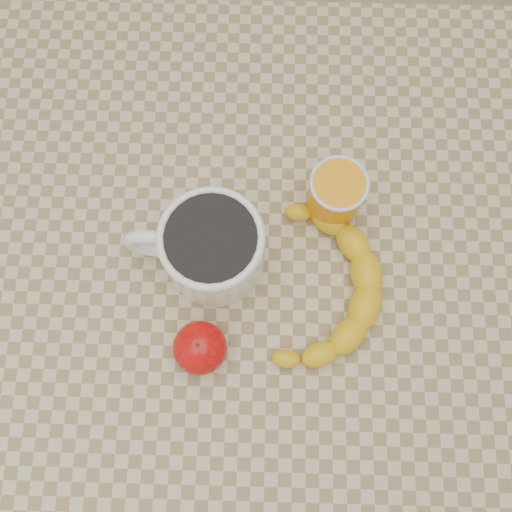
{
  "coord_description": "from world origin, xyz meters",
  "views": [
    {
      "loc": [
        0.0,
        -0.19,
        1.47
      ],
      "look_at": [
        0.0,
        0.0,
        0.77
      ],
      "focal_mm": 40.0,
      "sensor_mm": 36.0,
      "label": 1
    }
  ],
  "objects_px": {
    "coffee_mug": "(210,248)",
    "orange_juice_glass": "(335,195)",
    "apple": "(200,348)",
    "table": "(256,275)",
    "banana": "(323,290)"
  },
  "relations": [
    {
      "from": "orange_juice_glass",
      "to": "coffee_mug",
      "type": "bearing_deg",
      "value": -153.29
    },
    {
      "from": "coffee_mug",
      "to": "apple",
      "type": "bearing_deg",
      "value": -94.56
    },
    {
      "from": "coffee_mug",
      "to": "orange_juice_glass",
      "type": "relative_size",
      "value": 2.08
    },
    {
      "from": "table",
      "to": "banana",
      "type": "xyz_separation_m",
      "value": [
        0.09,
        -0.04,
        0.11
      ]
    },
    {
      "from": "table",
      "to": "apple",
      "type": "relative_size",
      "value": 10.24
    },
    {
      "from": "banana",
      "to": "coffee_mug",
      "type": "bearing_deg",
      "value": 177.93
    },
    {
      "from": "coffee_mug",
      "to": "banana",
      "type": "height_order",
      "value": "coffee_mug"
    },
    {
      "from": "table",
      "to": "apple",
      "type": "bearing_deg",
      "value": -118.54
    },
    {
      "from": "table",
      "to": "orange_juice_glass",
      "type": "height_order",
      "value": "orange_juice_glass"
    },
    {
      "from": "orange_juice_glass",
      "to": "banana",
      "type": "bearing_deg",
      "value": -96.57
    },
    {
      "from": "coffee_mug",
      "to": "apple",
      "type": "relative_size",
      "value": 2.28
    },
    {
      "from": "table",
      "to": "orange_juice_glass",
      "type": "xyz_separation_m",
      "value": [
        0.1,
        0.08,
        0.13
      ]
    },
    {
      "from": "orange_juice_glass",
      "to": "apple",
      "type": "distance_m",
      "value": 0.26
    },
    {
      "from": "apple",
      "to": "banana",
      "type": "height_order",
      "value": "apple"
    },
    {
      "from": "coffee_mug",
      "to": "table",
      "type": "bearing_deg",
      "value": 1.36
    }
  ]
}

